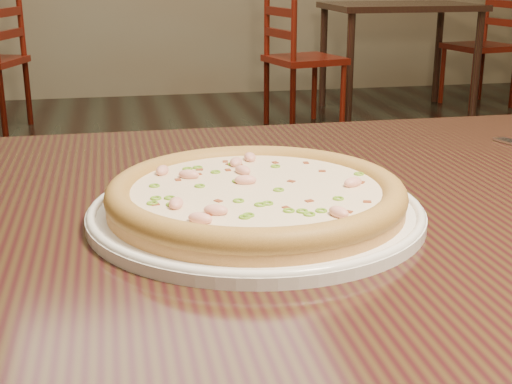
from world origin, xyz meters
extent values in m
cube|color=black|center=(0.01, -0.48, 0.73)|extent=(1.20, 0.80, 0.04)
cylinder|color=white|center=(-0.11, -0.53, 0.76)|extent=(0.36, 0.36, 0.01)
torus|color=white|center=(-0.11, -0.53, 0.76)|extent=(0.36, 0.36, 0.01)
cylinder|color=tan|center=(-0.11, -0.53, 0.77)|extent=(0.32, 0.32, 0.02)
torus|color=#B9863C|center=(-0.11, -0.53, 0.78)|extent=(0.32, 0.32, 0.03)
cylinder|color=beige|center=(-0.11, -0.53, 0.78)|extent=(0.27, 0.27, 0.00)
ellipsoid|color=#F2B29E|center=(-0.11, -0.48, 0.79)|extent=(0.02, 0.03, 0.01)
ellipsoid|color=#F2B29E|center=(-0.12, -0.52, 0.79)|extent=(0.03, 0.02, 0.01)
ellipsoid|color=#F2B29E|center=(-0.10, -0.42, 0.79)|extent=(0.02, 0.02, 0.01)
ellipsoid|color=#F2B29E|center=(-0.20, -0.58, 0.79)|extent=(0.02, 0.03, 0.01)
ellipsoid|color=#F2B29E|center=(-0.20, -0.46, 0.79)|extent=(0.02, 0.03, 0.01)
ellipsoid|color=#F2B29E|center=(-0.12, -0.44, 0.79)|extent=(0.02, 0.03, 0.01)
ellipsoid|color=#F2B29E|center=(-0.01, -0.55, 0.79)|extent=(0.03, 0.02, 0.01)
ellipsoid|color=#F2B29E|center=(-0.18, -0.63, 0.79)|extent=(0.03, 0.02, 0.01)
ellipsoid|color=#F2B29E|center=(-0.16, -0.61, 0.79)|extent=(0.03, 0.02, 0.01)
ellipsoid|color=#F2B29E|center=(-0.05, -0.64, 0.79)|extent=(0.02, 0.03, 0.01)
ellipsoid|color=#F2B29E|center=(-0.18, -0.48, 0.79)|extent=(0.03, 0.02, 0.01)
cube|color=maroon|center=(-0.07, -0.44, 0.78)|extent=(0.01, 0.01, 0.00)
cube|color=maroon|center=(-0.16, -0.46, 0.78)|extent=(0.01, 0.01, 0.00)
cube|color=maroon|center=(-0.17, -0.61, 0.78)|extent=(0.01, 0.01, 0.00)
cube|color=maroon|center=(-0.12, -0.44, 0.78)|extent=(0.01, 0.01, 0.00)
cube|color=maroon|center=(-0.07, -0.59, 0.78)|extent=(0.01, 0.01, 0.00)
cube|color=maroon|center=(-0.17, -0.48, 0.78)|extent=(0.01, 0.01, 0.00)
cube|color=maroon|center=(-0.22, -0.57, 0.78)|extent=(0.01, 0.01, 0.00)
cube|color=maroon|center=(-0.16, -0.57, 0.78)|extent=(0.01, 0.01, 0.00)
cube|color=maroon|center=(-0.10, -0.61, 0.78)|extent=(0.01, 0.01, 0.00)
cube|color=maroon|center=(0.00, -0.54, 0.78)|extent=(0.01, 0.01, 0.00)
cube|color=maroon|center=(-0.11, -0.45, 0.78)|extent=(0.01, 0.01, 0.00)
cube|color=maroon|center=(-0.17, -0.47, 0.78)|extent=(0.01, 0.01, 0.00)
cube|color=maroon|center=(-0.01, -0.60, 0.78)|extent=(0.01, 0.01, 0.00)
cube|color=maroon|center=(-0.07, -0.52, 0.78)|extent=(0.01, 0.01, 0.00)
cube|color=maroon|center=(-0.19, -0.49, 0.78)|extent=(0.01, 0.01, 0.00)
cube|color=maroon|center=(-0.02, -0.49, 0.78)|extent=(0.01, 0.01, 0.00)
cube|color=maroon|center=(-0.20, -0.58, 0.78)|extent=(0.01, 0.01, 0.00)
cube|color=maroon|center=(-0.13, -0.46, 0.78)|extent=(0.01, 0.01, 0.00)
cube|color=maroon|center=(-0.04, -0.63, 0.78)|extent=(0.01, 0.01, 0.00)
cube|color=maroon|center=(-0.03, -0.45, 0.78)|extent=(0.01, 0.01, 0.00)
cube|color=maroon|center=(-0.13, -0.43, 0.78)|extent=(0.01, 0.01, 0.00)
torus|color=#60981E|center=(-0.08, -0.63, 0.79)|extent=(0.02, 0.02, 0.00)
torus|color=#60981E|center=(-0.14, -0.62, 0.79)|extent=(0.02, 0.02, 0.00)
torus|color=#60981E|center=(-0.22, -0.55, 0.79)|extent=(0.01, 0.01, 0.00)
torus|color=#60981E|center=(-0.07, -0.46, 0.79)|extent=(0.01, 0.01, 0.00)
torus|color=#60981E|center=(-0.11, -0.47, 0.79)|extent=(0.02, 0.02, 0.00)
torus|color=#60981E|center=(-0.09, -0.55, 0.79)|extent=(0.01, 0.01, 0.00)
torus|color=#60981E|center=(0.01, -0.51, 0.79)|extent=(0.02, 0.02, 0.00)
torus|color=#60981E|center=(-0.14, -0.58, 0.79)|extent=(0.02, 0.02, 0.00)
torus|color=#60981E|center=(-0.22, -0.51, 0.79)|extent=(0.01, 0.01, 0.00)
torus|color=#60981E|center=(-0.06, -0.62, 0.79)|extent=(0.01, 0.01, 0.00)
torus|color=#60981E|center=(-0.04, -0.59, 0.79)|extent=(0.02, 0.02, 0.00)
torus|color=#60981E|center=(-0.10, -0.62, 0.79)|extent=(0.02, 0.02, 0.00)
torus|color=#60981E|center=(-0.14, -0.47, 0.79)|extent=(0.02, 0.02, 0.00)
torus|color=#60981E|center=(-0.13, -0.51, 0.79)|extent=(0.02, 0.02, 0.00)
torus|color=#60981E|center=(-0.20, -0.55, 0.79)|extent=(0.02, 0.02, 0.00)
torus|color=#60981E|center=(-0.12, -0.44, 0.79)|extent=(0.02, 0.02, 0.00)
torus|color=#60981E|center=(-0.08, -0.62, 0.79)|extent=(0.01, 0.01, 0.00)
torus|color=#60981E|center=(-0.17, -0.52, 0.79)|extent=(0.01, 0.01, 0.00)
torus|color=#60981E|center=(-0.11, -0.59, 0.79)|extent=(0.02, 0.02, 0.00)
torus|color=#60981E|center=(-0.22, -0.57, 0.79)|extent=(0.01, 0.01, 0.00)
torus|color=#60981E|center=(-0.16, -0.45, 0.79)|extent=(0.02, 0.02, 0.00)
torus|color=#60981E|center=(-0.11, -0.46, 0.79)|extent=(0.01, 0.01, 0.00)
torus|color=#60981E|center=(-0.17, -0.45, 0.79)|extent=(0.02, 0.02, 0.00)
torus|color=#60981E|center=(-0.12, -0.59, 0.79)|extent=(0.02, 0.02, 0.00)
torus|color=#60981E|center=(-0.14, -0.62, 0.79)|extent=(0.02, 0.02, 0.00)
torus|color=#60981E|center=(-0.20, -0.57, 0.79)|extent=(0.01, 0.01, 0.00)
cube|color=silver|center=(0.33, -0.28, 0.75)|extent=(0.02, 0.05, 0.00)
cube|color=silver|center=(0.33, -0.28, 0.75)|extent=(0.02, 0.05, 0.00)
cube|color=silver|center=(0.34, -0.28, 0.75)|extent=(0.02, 0.05, 0.00)
cube|color=black|center=(1.72, 3.50, 0.73)|extent=(1.00, 0.70, 0.04)
cylinder|color=black|center=(1.27, 3.20, 0.35)|extent=(0.05, 0.05, 0.71)
cylinder|color=black|center=(2.17, 3.20, 0.35)|extent=(0.05, 0.05, 0.71)
cylinder|color=black|center=(1.27, 3.80, 0.35)|extent=(0.05, 0.05, 0.71)
cylinder|color=black|center=(2.17, 3.80, 0.35)|extent=(0.05, 0.05, 0.71)
cylinder|color=#64110A|center=(-0.79, 3.57, 0.21)|extent=(0.04, 0.04, 0.41)
cylinder|color=#64110A|center=(-0.91, 3.23, 0.21)|extent=(0.04, 0.04, 0.41)
cylinder|color=#64110A|center=(-0.79, 3.57, 0.47)|extent=(0.04, 0.04, 0.95)
cube|color=#64110A|center=(-0.85, 3.40, 0.60)|extent=(0.14, 0.35, 0.05)
cube|color=#64110A|center=(-0.85, 3.40, 0.73)|extent=(0.14, 0.35, 0.05)
cube|color=#64110A|center=(0.96, 3.15, 0.43)|extent=(0.51, 0.51, 0.04)
cylinder|color=#64110A|center=(1.17, 3.02, 0.21)|extent=(0.04, 0.04, 0.41)
cylinder|color=#64110A|center=(1.09, 3.37, 0.21)|extent=(0.04, 0.04, 0.41)
cylinder|color=#64110A|center=(0.83, 2.94, 0.21)|extent=(0.04, 0.04, 0.41)
cylinder|color=#64110A|center=(0.74, 3.28, 0.21)|extent=(0.04, 0.04, 0.41)
cylinder|color=#64110A|center=(0.83, 2.94, 0.47)|extent=(0.04, 0.04, 0.95)
cylinder|color=#64110A|center=(0.74, 3.28, 0.47)|extent=(0.04, 0.04, 0.95)
cube|color=#64110A|center=(0.78, 3.11, 0.60)|extent=(0.12, 0.36, 0.05)
cube|color=#64110A|center=(0.78, 3.11, 0.73)|extent=(0.12, 0.36, 0.05)
cube|color=#64110A|center=(2.40, 3.60, 0.43)|extent=(0.49, 0.49, 0.04)
cylinder|color=#64110A|center=(2.19, 3.74, 0.21)|extent=(0.04, 0.04, 0.41)
cylinder|color=#64110A|center=(2.26, 3.39, 0.21)|extent=(0.04, 0.04, 0.41)
cylinder|color=#64110A|center=(2.55, 3.81, 0.21)|extent=(0.04, 0.04, 0.41)
cylinder|color=#64110A|center=(2.55, 3.81, 0.47)|extent=(0.04, 0.04, 0.95)
cube|color=#64110A|center=(2.58, 3.63, 0.60)|extent=(0.10, 0.36, 0.05)
cube|color=#64110A|center=(2.58, 3.63, 0.73)|extent=(0.10, 0.36, 0.05)
camera|label=1|loc=(-0.25, -1.24, 1.01)|focal=50.00mm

